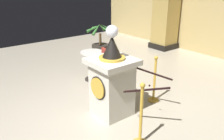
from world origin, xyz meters
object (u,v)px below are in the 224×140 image
at_px(cafe_chair_red, 103,65).
at_px(potted_palm_left, 100,48).
at_px(stanchion_near, 141,124).
at_px(cafe_table, 92,62).
at_px(pedestal_clock, 112,81).
at_px(stanchion_far, 154,86).

bearing_deg(cafe_chair_red, potted_palm_left, 145.67).
xyz_separation_m(stanchion_near, potted_palm_left, (-3.93, 2.06, -0.01)).
bearing_deg(cafe_table, stanchion_near, -18.33).
relative_size(pedestal_clock, stanchion_near, 1.62).
bearing_deg(cafe_chair_red, stanchion_far, 20.48).
xyz_separation_m(pedestal_clock, cafe_chair_red, (-1.07, 0.57, -0.12)).
xyz_separation_m(stanchion_near, stanchion_far, (-0.85, 1.26, -0.02)).
bearing_deg(stanchion_far, stanchion_near, -55.91).
distance_m(pedestal_clock, cafe_table, 1.77).
bearing_deg(stanchion_near, pedestal_clock, 167.14).
bearing_deg(potted_palm_left, stanchion_near, -27.69).
relative_size(stanchion_far, cafe_table, 1.33).
xyz_separation_m(pedestal_clock, stanchion_far, (0.16, 1.03, -0.33)).
bearing_deg(pedestal_clock, potted_palm_left, 147.87).
height_order(stanchion_near, cafe_chair_red, stanchion_near).
height_order(stanchion_near, potted_palm_left, potted_palm_left).
distance_m(pedestal_clock, stanchion_near, 1.09).
xyz_separation_m(pedestal_clock, stanchion_near, (1.02, -0.23, -0.31)).
xyz_separation_m(pedestal_clock, potted_palm_left, (-2.92, 1.83, -0.32)).
height_order(cafe_table, cafe_chair_red, cafe_chair_red).
bearing_deg(cafe_table, pedestal_clock, -21.58).
relative_size(pedestal_clock, cafe_chair_red, 1.82).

